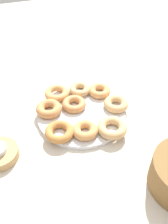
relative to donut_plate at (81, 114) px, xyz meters
The scene contains 11 objects.
ground_plane 0.01m from the donut_plate, ahead, with size 2.40×2.40×0.00m, color beige.
donut_plate is the anchor object (origin of this frame).
donut_0 0.11m from the donut_plate, 21.19° to the right, with size 0.09×0.09×0.03m, color #C6844C.
donut_1 0.04m from the donut_plate, 70.88° to the right, with size 0.08×0.08×0.03m, color #C6844C.
donut_2 0.13m from the donut_plate, behind, with size 0.09×0.09×0.03m, color tan.
donut_3 0.10m from the donut_plate, 79.02° to the left, with size 0.08×0.08×0.03m, color tan.
donut_4 0.12m from the donut_plate, 37.63° to the left, with size 0.09×0.09×0.03m, color #BC7A3D.
donut_5 0.13m from the donut_plate, 120.60° to the left, with size 0.09×0.09×0.03m, color tan.
donut_6 0.12m from the donut_plate, 106.01° to the right, with size 0.08×0.08×0.03m, color tan.
donut_7 0.13m from the donut_plate, 64.64° to the right, with size 0.09×0.09×0.03m, color tan.
donut_8 0.13m from the donut_plate, 141.43° to the right, with size 0.08×0.08×0.03m, color tan.
Camera 1 is at (0.19, 0.59, 0.59)m, focal length 39.87 mm.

